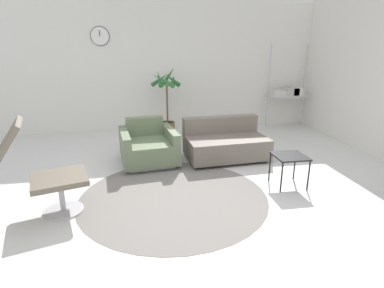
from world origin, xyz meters
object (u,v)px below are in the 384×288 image
object	(u,v)px
couch_low	(225,144)
side_table	(290,159)
lounge_chair	(14,159)
armchair_red	(148,147)
shelf_unit	(288,93)
potted_plant	(167,104)

from	to	relation	value
couch_low	side_table	size ratio (longest dim) A/B	3.20
lounge_chair	armchair_red	bearing A→B (deg)	121.39
armchair_red	side_table	size ratio (longest dim) A/B	2.39
lounge_chair	armchair_red	xyz separation A→B (m)	(1.37, 1.56, -0.44)
shelf_unit	armchair_red	bearing A→B (deg)	-150.72
couch_low	shelf_unit	size ratio (longest dim) A/B	0.73
side_table	shelf_unit	size ratio (longest dim) A/B	0.23
potted_plant	lounge_chair	bearing A→B (deg)	-119.41
armchair_red	couch_low	size ratio (longest dim) A/B	0.75
side_table	armchair_red	bearing A→B (deg)	146.74
potted_plant	shelf_unit	size ratio (longest dim) A/B	0.76
potted_plant	shelf_unit	xyz separation A→B (m)	(2.82, 0.16, 0.15)
lounge_chair	potted_plant	xyz separation A→B (m)	(1.82, 3.23, -0.04)
couch_low	side_table	xyz separation A→B (m)	(0.56, -1.19, 0.13)
lounge_chair	potted_plant	world-z (taller)	potted_plant
shelf_unit	couch_low	bearing A→B (deg)	-137.10
couch_low	lounge_chair	bearing A→B (deg)	25.54
armchair_red	side_table	distance (m)	2.20
shelf_unit	potted_plant	bearing A→B (deg)	-176.67
lounge_chair	potted_plant	distance (m)	3.71
armchair_red	shelf_unit	world-z (taller)	shelf_unit
lounge_chair	couch_low	size ratio (longest dim) A/B	0.89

